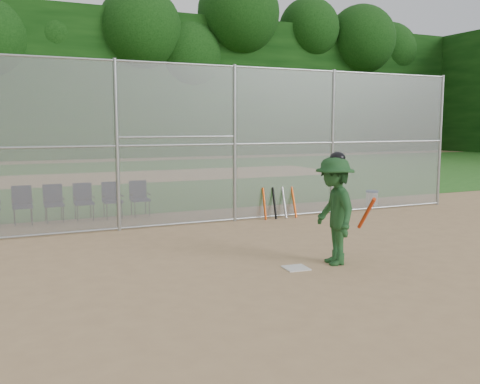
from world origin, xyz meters
name	(u,v)px	position (x,y,z in m)	size (l,w,h in m)	color
ground	(302,274)	(0.00, 0.00, 0.00)	(100.00, 100.00, 0.00)	tan
grass_strip	(103,178)	(0.00, 18.00, 0.01)	(100.00, 100.00, 0.00)	#27631D
dirt_patch_far	(103,178)	(0.00, 18.00, 0.01)	(24.00, 24.00, 0.00)	tan
backstop_fence	(198,142)	(0.00, 5.00, 2.07)	(16.09, 0.09, 4.00)	gray
treeline	(92,63)	(0.00, 20.00, 5.50)	(81.00, 60.00, 11.00)	black
home_plate	(296,268)	(0.07, 0.32, 0.01)	(0.41, 0.41, 0.02)	silver
batter_at_plate	(334,210)	(0.85, 0.32, 0.98)	(1.00, 1.41, 2.02)	#1B441F
water_cooler	(372,198)	(5.93, 5.62, 0.24)	(0.38, 0.38, 0.48)	white
spare_bats	(279,203)	(2.26, 4.89, 0.42)	(0.96, 0.33, 0.84)	#D84C14
chair_3	(23,206)	(-4.03, 6.80, 0.48)	(0.54, 0.52, 0.96)	black
chair_4	(54,204)	(-3.28, 6.80, 0.48)	(0.54, 0.52, 0.96)	black
chair_5	(84,202)	(-2.53, 6.80, 0.48)	(0.54, 0.52, 0.96)	black
chair_6	(113,200)	(-1.78, 6.80, 0.48)	(0.54, 0.52, 0.96)	black
chair_7	(140,199)	(-1.04, 6.80, 0.48)	(0.54, 0.52, 0.96)	black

